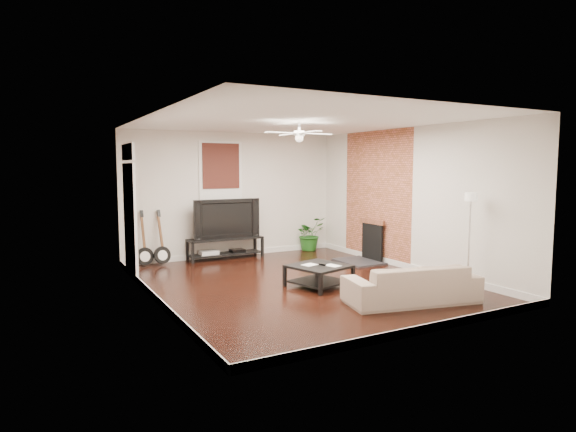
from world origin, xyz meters
The scene contains 14 objects.
room centered at (0.00, 0.00, 1.40)m, with size 5.01×6.01×2.81m.
brick_accent centered at (2.49, 1.00, 1.40)m, with size 0.02×2.20×2.80m, color #965230.
fireplace centered at (2.20, 1.00, 0.46)m, with size 0.80×1.10×0.92m, color black.
window_back centered at (-0.30, 2.97, 1.95)m, with size 1.00×0.06×1.30m, color #37100F.
door_left centered at (-2.46, 1.90, 1.25)m, with size 0.08×1.00×2.50m, color white.
tv_stand centered at (-0.29, 2.78, 0.24)m, with size 1.68×0.45×0.47m, color black.
tv centered at (-0.29, 2.80, 0.90)m, with size 1.51×0.20×0.87m, color black.
coffee_table centered at (0.18, -0.36, 0.18)m, with size 0.87×0.87×0.37m, color black.
sofa centered at (0.88, -1.86, 0.29)m, with size 1.99×0.78×0.58m, color tan.
floor_lamp centered at (2.20, -1.76, 0.81)m, with size 0.27×0.27×1.62m, color silver, non-canonical shape.
potted_plant centered at (1.91, 2.82, 0.41)m, with size 0.73×0.64×0.82m, color #1D5C1A.
guitar_left centered at (-2.05, 2.75, 0.58)m, with size 0.36×0.26×1.17m, color black, non-canonical shape.
guitar_right centered at (-1.70, 2.72, 0.58)m, with size 0.36×0.26×1.17m, color black, non-canonical shape.
ceiling_fan centered at (0.00, 0.00, 2.60)m, with size 1.24×1.24×0.32m, color white, non-canonical shape.
Camera 1 is at (-4.17, -7.28, 2.03)m, focal length 30.43 mm.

